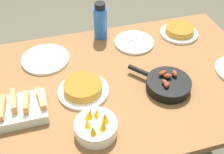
% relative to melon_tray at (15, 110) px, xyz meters
% --- Properties ---
extents(dining_table, '(1.59, 0.96, 0.73)m').
position_rel_melon_tray_xyz_m(dining_table, '(0.47, 0.09, -0.12)').
color(dining_table, brown).
rests_on(dining_table, ground_plane).
extents(melon_tray, '(0.28, 0.18, 0.09)m').
position_rel_melon_tray_xyz_m(melon_tray, '(0.00, 0.00, 0.00)').
color(melon_tray, silver).
rests_on(melon_tray, dining_table).
extents(skillet, '(0.26, 0.29, 0.08)m').
position_rel_melon_tray_xyz_m(skillet, '(0.72, -0.03, -0.00)').
color(skillet, black).
rests_on(skillet, dining_table).
extents(frittata_plate_center, '(0.25, 0.25, 0.06)m').
position_rel_melon_tray_xyz_m(frittata_plate_center, '(0.32, 0.06, -0.01)').
color(frittata_plate_center, white).
rests_on(frittata_plate_center, dining_table).
extents(frittata_plate_side, '(0.23, 0.23, 0.05)m').
position_rel_melon_tray_xyz_m(frittata_plate_side, '(0.98, 0.39, -0.01)').
color(frittata_plate_side, white).
rests_on(frittata_plate_side, dining_table).
extents(empty_plate_near_front, '(0.26, 0.26, 0.02)m').
position_rel_melon_tray_xyz_m(empty_plate_near_front, '(0.16, 0.36, -0.02)').
color(empty_plate_near_front, white).
rests_on(empty_plate_near_front, dining_table).
extents(empty_plate_far_right, '(0.23, 0.23, 0.02)m').
position_rel_melon_tray_xyz_m(empty_plate_far_right, '(0.68, 0.37, -0.02)').
color(empty_plate_far_right, white).
rests_on(empty_plate_far_right, dining_table).
extents(fruit_bowl_mango, '(0.18, 0.18, 0.11)m').
position_rel_melon_tray_xyz_m(fruit_bowl_mango, '(0.32, -0.19, 0.01)').
color(fruit_bowl_mango, white).
rests_on(fruit_bowl_mango, dining_table).
extents(water_bottle, '(0.08, 0.08, 0.22)m').
position_rel_melon_tray_xyz_m(water_bottle, '(0.51, 0.49, 0.07)').
color(water_bottle, blue).
rests_on(water_bottle, dining_table).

